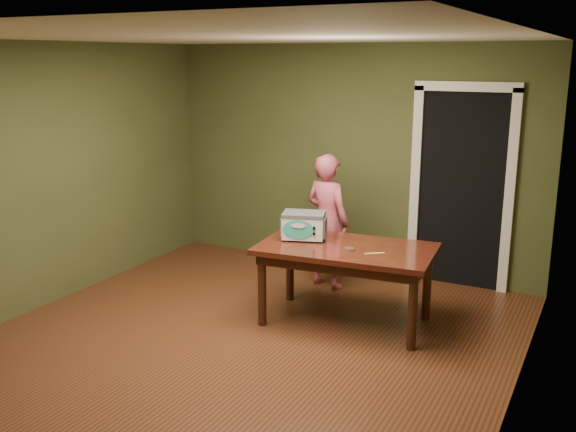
# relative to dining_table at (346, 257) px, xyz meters

# --- Properties ---
(floor) EXTENTS (5.00, 5.00, 0.00)m
(floor) POSITION_rel_dining_table_xyz_m (-0.62, -0.94, -0.65)
(floor) COLOR brown
(floor) RESTS_ON ground
(room_shell) EXTENTS (4.52, 5.02, 2.61)m
(room_shell) POSITION_rel_dining_table_xyz_m (-0.62, -0.94, 1.06)
(room_shell) COLOR #49502A
(room_shell) RESTS_ON ground
(doorway) EXTENTS (1.10, 0.66, 2.25)m
(doorway) POSITION_rel_dining_table_xyz_m (0.68, 1.84, 0.41)
(doorway) COLOR black
(doorway) RESTS_ON ground
(dining_table) EXTENTS (1.68, 1.05, 0.75)m
(dining_table) POSITION_rel_dining_table_xyz_m (0.00, 0.00, 0.00)
(dining_table) COLOR #3A110D
(dining_table) RESTS_ON floor
(toy_oven) EXTENTS (0.48, 0.39, 0.26)m
(toy_oven) POSITION_rel_dining_table_xyz_m (-0.46, 0.04, 0.24)
(toy_oven) COLOR #4C4F54
(toy_oven) RESTS_ON dining_table
(baking_pan) EXTENTS (0.10, 0.10, 0.02)m
(baking_pan) POSITION_rel_dining_table_xyz_m (0.07, -0.11, 0.11)
(baking_pan) COLOR silver
(baking_pan) RESTS_ON dining_table
(spatula) EXTENTS (0.16, 0.13, 0.01)m
(spatula) POSITION_rel_dining_table_xyz_m (0.31, -0.10, 0.10)
(spatula) COLOR #DBB95F
(spatula) RESTS_ON dining_table
(child) EXTENTS (0.60, 0.47, 1.46)m
(child) POSITION_rel_dining_table_xyz_m (-0.56, 0.83, 0.08)
(child) COLOR #C04F63
(child) RESTS_ON floor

